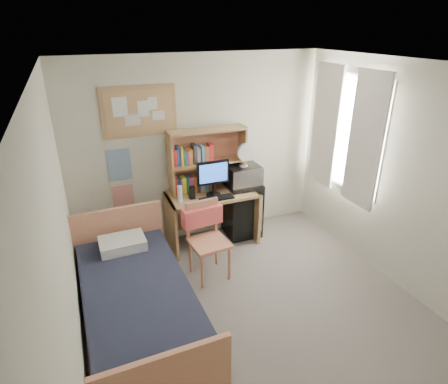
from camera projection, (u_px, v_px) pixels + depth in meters
name	position (u px, v px, depth m)	size (l,w,h in m)	color
floor	(267.00, 325.00, 3.99)	(3.60, 4.20, 0.02)	slate
ceiling	(283.00, 69.00, 2.92)	(3.60, 4.20, 0.02)	white
wall_back	(199.00, 151.00, 5.22)	(3.60, 0.04, 2.60)	beige
wall_left	(65.00, 259.00, 2.82)	(0.04, 4.20, 2.60)	beige
wall_right	(418.00, 186.00, 4.08)	(0.04, 4.20, 2.60)	beige
window_unit	(346.00, 133.00, 4.95)	(0.10, 1.40, 1.70)	white
curtain_left	(365.00, 141.00, 4.60)	(0.04, 0.55, 1.70)	white
curtain_right	(325.00, 126.00, 5.28)	(0.04, 0.55, 1.70)	white
bulletin_board	(139.00, 111.00, 4.68)	(0.94, 0.03, 0.64)	tan
poster_wave	(119.00, 165.00, 4.85)	(0.30, 0.01, 0.42)	#245891
poster_japan	(123.00, 198.00, 5.04)	(0.28, 0.01, 0.36)	red
desk	(212.00, 218.00, 5.33)	(1.24, 0.62, 0.78)	tan
desk_chair	(209.00, 242.00, 4.56)	(0.49, 0.49, 0.98)	tan
mini_fridge	(242.00, 209.00, 5.56)	(0.49, 0.49, 0.83)	black
bed	(139.00, 309.00, 3.78)	(1.04, 2.08, 0.57)	black
hutch	(208.00, 160.00, 5.12)	(1.07, 0.27, 0.87)	tan
monitor	(213.00, 179.00, 5.03)	(0.45, 0.04, 0.48)	black
keyboard	(217.00, 198.00, 5.00)	(0.46, 0.15, 0.02)	black
speaker_left	(192.00, 193.00, 4.99)	(0.07, 0.07, 0.17)	black
speaker_right	(234.00, 186.00, 5.19)	(0.07, 0.07, 0.17)	black
water_bottle	(180.00, 194.00, 4.88)	(0.07, 0.07, 0.23)	white
hoodie	(202.00, 216.00, 4.61)	(0.50, 0.15, 0.24)	#F45E5C
microwave	(243.00, 175.00, 5.32)	(0.46, 0.35, 0.27)	silver
desk_fan	(244.00, 156.00, 5.20)	(0.25, 0.25, 0.31)	white
pillow	(122.00, 243.00, 4.27)	(0.51, 0.35, 0.12)	white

